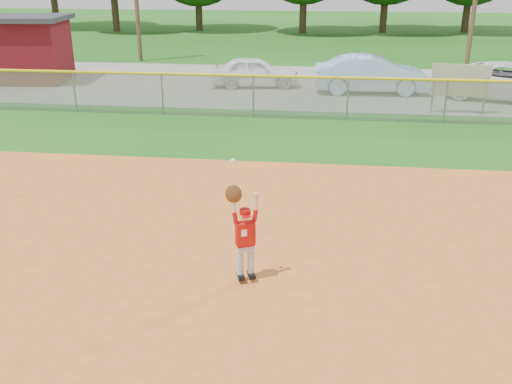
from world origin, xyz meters
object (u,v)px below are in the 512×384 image
car_white_a (255,72)px  sponsor_sign (460,82)px  car_blue (371,74)px  car_white_b (512,82)px  ballplayer (244,232)px  utility_shed (25,49)px

car_white_a → sponsor_sign: 8.96m
car_blue → car_white_b: size_ratio=0.90×
car_white_b → ballplayer: (-8.72, -15.44, 0.21)m
car_white_a → utility_shed: size_ratio=0.91×
car_blue → sponsor_sign: (2.93, -3.32, 0.40)m
utility_shed → ballplayer: size_ratio=1.97×
ballplayer → car_white_a: bearing=96.4°
utility_shed → ballplayer: (12.53, -16.73, -0.56)m
car_blue → utility_shed: (-15.70, 0.64, 0.72)m
car_blue → ballplayer: 16.40m
car_blue → ballplayer: bearing=165.9°
utility_shed → sponsor_sign: utility_shed is taller
car_white_b → car_white_a: bearing=100.7°
car_blue → car_white_a: bearing=79.0°
utility_shed → car_white_b: bearing=-3.5°
car_white_a → ballplayer: size_ratio=1.78×
utility_shed → sponsor_sign: size_ratio=2.09×
car_blue → car_white_b: bearing=-99.6°
sponsor_sign → ballplayer: bearing=-115.5°
car_white_a → utility_shed: bearing=82.3°
car_white_b → utility_shed: bearing=104.6°
car_blue → sponsor_sign: 4.45m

